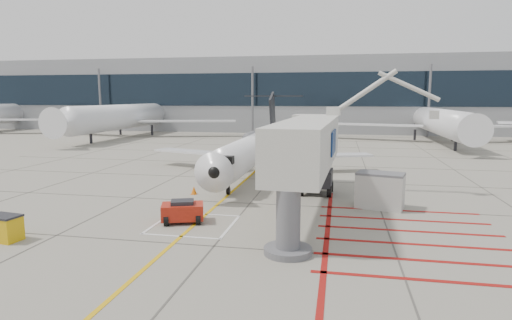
% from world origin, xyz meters
% --- Properties ---
extents(ground_plane, '(260.00, 260.00, 0.00)m').
position_xyz_m(ground_plane, '(0.00, 0.00, 0.00)').
color(ground_plane, gray).
rests_on(ground_plane, ground).
extents(regional_jet, '(21.47, 27.02, 7.06)m').
position_xyz_m(regional_jet, '(-1.95, 12.43, 3.53)').
color(regional_jet, white).
rests_on(regional_jet, ground_plane).
extents(jet_bridge, '(9.43, 18.47, 7.23)m').
position_xyz_m(jet_bridge, '(3.71, 1.89, 3.61)').
color(jet_bridge, beige).
rests_on(jet_bridge, ground_plane).
extents(pushback_tug, '(2.54, 2.01, 1.29)m').
position_xyz_m(pushback_tug, '(-2.72, -0.72, 0.64)').
color(pushback_tug, '#AD1F10').
rests_on(pushback_tug, ground_plane).
extents(spill_bin, '(1.55, 1.15, 1.24)m').
position_xyz_m(spill_bin, '(-9.87, -5.13, 0.62)').
color(spill_bin, gold).
rests_on(spill_bin, ground_plane).
extents(baggage_cart, '(2.02, 1.64, 1.10)m').
position_xyz_m(baggage_cart, '(2.49, 8.41, 0.55)').
color(baggage_cart, slate).
rests_on(baggage_cart, ground_plane).
extents(ground_power_unit, '(3.06, 2.24, 2.17)m').
position_xyz_m(ground_power_unit, '(7.97, 4.44, 1.09)').
color(ground_power_unit, '#B9B7B0').
rests_on(ground_power_unit, ground_plane).
extents(cone_nose, '(0.41, 0.41, 0.57)m').
position_xyz_m(cone_nose, '(-4.35, 5.77, 0.28)').
color(cone_nose, '#DC640B').
rests_on(cone_nose, ground_plane).
extents(cone_side, '(0.38, 0.38, 0.53)m').
position_xyz_m(cone_side, '(2.60, 7.80, 0.26)').
color(cone_side, '#FF550D').
rests_on(cone_side, ground_plane).
extents(terminal_building, '(180.00, 28.00, 14.00)m').
position_xyz_m(terminal_building, '(10.00, 70.00, 7.00)').
color(terminal_building, gray).
rests_on(terminal_building, ground_plane).
extents(terminal_glass_band, '(180.00, 0.10, 6.00)m').
position_xyz_m(terminal_glass_band, '(10.00, 55.95, 8.00)').
color(terminal_glass_band, black).
rests_on(terminal_glass_band, ground_plane).
extents(bg_aircraft_b, '(36.18, 40.20, 12.06)m').
position_xyz_m(bg_aircraft_b, '(-29.77, 46.00, 6.03)').
color(bg_aircraft_b, silver).
rests_on(bg_aircraft_b, ground_plane).
extents(bg_aircraft_c, '(33.08, 36.76, 11.03)m').
position_xyz_m(bg_aircraft_c, '(19.77, 46.00, 5.51)').
color(bg_aircraft_c, silver).
rests_on(bg_aircraft_c, ground_plane).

